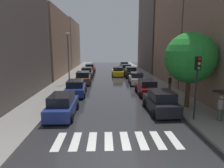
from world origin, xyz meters
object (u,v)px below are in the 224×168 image
parked_car_right_sixth (124,66)px  lamp_post_left (68,55)px  parked_car_right_second (147,88)px  parked_car_right_third (136,79)px  parked_car_left_third (83,78)px  parked_car_right_fourth (130,72)px  pedestrian_near_tree (221,98)px  parked_car_left_nearest (62,106)px  taxi_midroad (118,72)px  parked_car_left_second (76,88)px  street_tree_right (190,58)px  parked_car_left_fifth (90,68)px  parked_car_right_fifth (126,69)px  traffic_light_right_corner (197,74)px  pedestrian_foreground (170,78)px  parked_car_right_nearest (161,102)px  parked_car_left_fourth (87,73)px

parked_car_right_sixth → lamp_post_left: lamp_post_left is taller
parked_car_right_second → parked_car_right_third: parked_car_right_third is taller
parked_car_left_third → parked_car_right_fourth: (7.47, 6.19, 0.02)m
parked_car_right_second → pedestrian_near_tree: 8.95m
parked_car_left_third → parked_car_right_fourth: parked_car_right_fourth is taller
parked_car_left_nearest → taxi_midroad: (5.45, 20.80, -0.01)m
parked_car_left_second → street_tree_right: 11.69m
parked_car_left_third → lamp_post_left: size_ratio=0.71×
parked_car_left_fifth → parked_car_right_fifth: size_ratio=1.06×
parked_car_left_third → traffic_light_right_corner: traffic_light_right_corner is taller
parked_car_left_fifth → lamp_post_left: lamp_post_left is taller
taxi_midroad → parked_car_left_fifth: bearing=44.8°
taxi_midroad → pedestrian_near_tree: (5.43, -22.60, 0.93)m
parked_car_right_third → pedestrian_near_tree: (3.33, -14.55, 0.92)m
parked_car_left_nearest → taxi_midroad: bearing=-14.7°
parked_car_right_fifth → pedestrian_near_tree: bearing=-173.7°
parked_car_left_nearest → pedestrian_foreground: 13.25m
parked_car_left_fifth → street_tree_right: 27.12m
parked_car_right_fifth → lamp_post_left: (-9.25, -13.21, 3.31)m
parked_car_right_nearest → lamp_post_left: bearing=35.9°
parked_car_right_fifth → parked_car_right_sixth: (0.19, 5.97, 0.03)m
parked_car_right_second → pedestrian_foreground: bearing=-65.5°
parked_car_right_fifth → street_tree_right: bearing=-175.0°
street_tree_right → lamp_post_left: bearing=135.9°
parked_car_left_nearest → parked_car_right_second: 10.06m
parked_car_right_second → parked_car_right_sixth: parked_car_right_sixth is taller
parked_car_left_fourth → parked_car_right_nearest: size_ratio=0.98×
parked_car_left_second → parked_car_right_sixth: parked_car_right_sixth is taller
parked_car_right_sixth → pedestrian_near_tree: (3.19, -33.69, 0.89)m
parked_car_right_fourth → parked_car_left_fifth: bearing=46.2°
street_tree_right → parked_car_left_nearest: bearing=-172.2°
parked_car_left_fourth → parked_car_right_fourth: parked_car_right_fourth is taller
parked_car_right_sixth → street_tree_right: size_ratio=0.68×
parked_car_right_second → taxi_midroad: size_ratio=0.99×
parked_car_left_nearest → parked_car_right_fourth: parked_car_right_fourth is taller
parked_car_right_fourth → parked_car_right_fifth: 6.45m
pedestrian_foreground → traffic_light_right_corner: traffic_light_right_corner is taller
parked_car_left_fifth → parked_car_right_third: 15.55m
parked_car_right_sixth → parked_car_left_third: bearing=158.0°
parked_car_right_fifth → parked_car_left_fourth: bearing=129.7°
parked_car_left_third → taxi_midroad: size_ratio=1.10×
parked_car_left_fifth → parked_car_right_sixth: 9.37m
taxi_midroad → parked_car_left_second: bearing=160.3°
taxi_midroad → pedestrian_foreground: 13.96m
parked_car_left_fourth → pedestrian_near_tree: (10.80, -21.41, 0.90)m
taxi_midroad → pedestrian_foreground: bearing=-157.1°
lamp_post_left → parked_car_left_third: bearing=17.1°
parked_car_left_fifth → parked_car_right_sixth: size_ratio=1.15×
pedestrian_near_tree → parked_car_left_fifth: bearing=169.5°
parked_car_right_second → parked_car_right_fourth: bearing=0.2°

